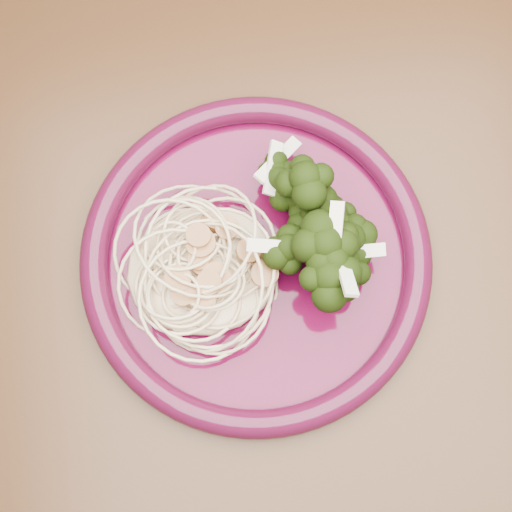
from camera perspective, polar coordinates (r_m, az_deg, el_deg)
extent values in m
plane|color=#56341D|center=(1.38, 3.58, -9.15)|extent=(3.50, 3.50, 0.00)
cube|color=#472814|center=(0.66, 7.41, -2.63)|extent=(1.20, 0.80, 0.04)
cylinder|color=#480623|center=(0.64, 0.00, -0.39)|extent=(0.33, 0.33, 0.01)
torus|color=#480D27|center=(0.63, 0.00, -0.15)|extent=(0.33, 0.33, 0.02)
ellipsoid|color=beige|center=(0.62, -4.32, -0.89)|extent=(0.14, 0.13, 0.03)
ellipsoid|color=black|center=(0.61, 5.34, 1.52)|extent=(0.11, 0.17, 0.06)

